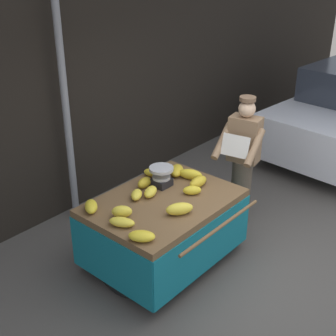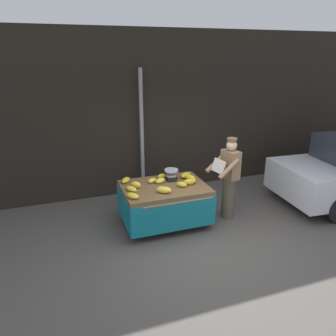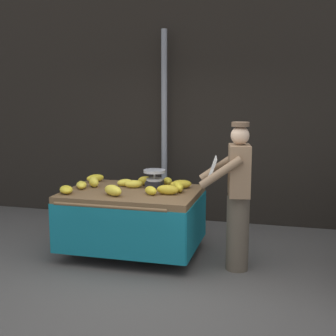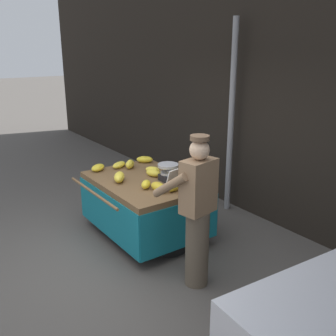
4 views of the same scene
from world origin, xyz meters
The scene contains 19 objects.
ground_plane centered at (0.00, 0.00, 0.00)m, with size 60.00×60.00×0.00m, color #514C47.
back_wall centered at (0.00, 2.91, 1.91)m, with size 16.00×0.24×3.82m, color black.
street_pole centered at (-0.53, 2.61, 1.49)m, with size 0.09×0.09×2.98m, color gray.
banana_cart centered at (-0.51, 1.02, 0.61)m, with size 1.66×1.40×0.83m.
weighing_scale centered at (-0.29, 1.25, 0.95)m, with size 0.28×0.28×0.24m.
banana_bunch_0 centered at (-1.18, 0.98, 0.87)m, with size 0.13×0.27×0.09m, color yellow.
banana_bunch_1 centered at (-0.18, 1.50, 0.88)m, with size 0.12×0.21×0.10m, color yellow.
banana_bunch_2 centered at (0.05, 1.30, 0.88)m, with size 0.16×0.28×0.11m, color gold.
banana_bunch_3 centered at (-0.45, 1.37, 0.89)m, with size 0.11×0.20×0.12m, color gold.
banana_bunch_4 centered at (-0.22, 0.85, 0.88)m, with size 0.11×0.21×0.10m, color yellow.
banana_bunch_5 centered at (-1.19, 1.44, 0.88)m, with size 0.13×0.25×0.10m, color yellow.
banana_bunch_6 centered at (-1.06, 1.10, 0.89)m, with size 0.11×0.21×0.13m, color yellow.
banana_bunch_7 centered at (-0.55, 1.18, 0.88)m, with size 0.12×0.23×0.10m, color yellow.
banana_bunch_8 centered at (0.06, 1.10, 0.89)m, with size 0.12×0.28×0.13m, color yellow.
banana_bunch_9 centered at (-0.03, 0.92, 0.89)m, with size 0.13×0.27×0.12m, color gold.
banana_bunch_10 centered at (-1.23, 0.66, 0.88)m, with size 0.15×0.26×0.10m, color yellow.
banana_bunch_11 centered at (-0.64, 0.69, 0.89)m, with size 0.14×0.29×0.13m, color yellow.
banana_bunch_12 centered at (-0.69, 1.26, 0.88)m, with size 0.12×0.21×0.09m, color yellow.
vendor_person centered at (0.81, 0.85, 0.87)m, with size 0.64×0.59×1.71m.
Camera 3 is at (1.34, -4.30, 2.05)m, focal length 49.31 mm.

